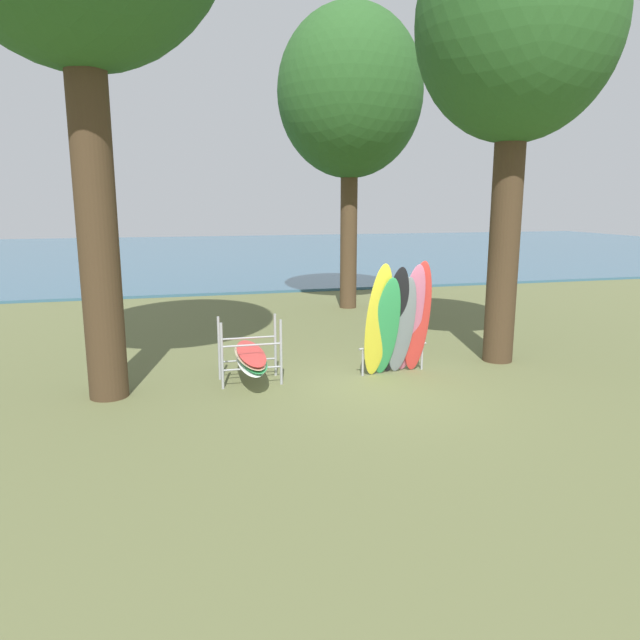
{
  "coord_description": "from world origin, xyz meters",
  "views": [
    {
      "loc": [
        -3.85,
        -9.99,
        3.42
      ],
      "look_at": [
        -0.97,
        1.08,
        1.1
      ],
      "focal_mm": 33.05,
      "sensor_mm": 36.0,
      "label": 1
    }
  ],
  "objects": [
    {
      "name": "ground_plane",
      "position": [
        0.0,
        0.0,
        0.0
      ],
      "size": [
        80.0,
        80.0,
        0.0
      ],
      "primitive_type": "plane",
      "color": "#60663D"
    },
    {
      "name": "lake_water",
      "position": [
        0.0,
        29.69,
        0.05
      ],
      "size": [
        80.0,
        36.0,
        0.1
      ],
      "primitive_type": "cube",
      "color": "#38607A",
      "rests_on": "ground"
    },
    {
      "name": "tree_foreground_right",
      "position": [
        3.03,
        1.05,
        6.74
      ],
      "size": [
        4.01,
        4.01,
        9.17
      ],
      "color": "#42301E",
      "rests_on": "ground"
    },
    {
      "name": "tree_mid_behind",
      "position": [
        1.81,
        8.12,
        6.61
      ],
      "size": [
        4.44,
        4.44,
        9.22
      ],
      "color": "#4C3823",
      "rests_on": "ground"
    },
    {
      "name": "leaning_board_pile",
      "position": [
        0.48,
        0.54,
        1.09
      ],
      "size": [
        1.49,
        0.81,
        2.3
      ],
      "color": "yellow",
      "rests_on": "ground"
    },
    {
      "name": "board_storage_rack",
      "position": [
        -2.39,
        0.87,
        0.5
      ],
      "size": [
        1.15,
        2.12,
        1.25
      ],
      "color": "#9EA0A5",
      "rests_on": "ground"
    }
  ]
}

